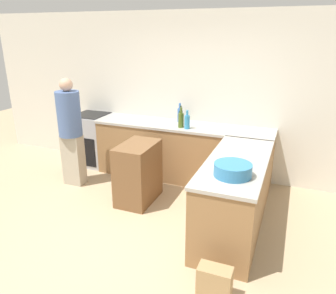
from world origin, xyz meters
TOP-DOWN VIEW (x-y plane):
  - ground_plane at (0.00, 0.00)m, footprint 14.00×14.00m
  - wall_back at (0.00, 2.23)m, footprint 8.00×0.06m
  - counter_back at (0.00, 1.87)m, footprint 2.93×0.68m
  - counter_peninsula at (1.12, 0.65)m, footprint 0.69×1.83m
  - range_oven at (-1.77, 1.89)m, footprint 0.60×0.63m
  - island_table at (-0.32, 0.89)m, footprint 0.46×0.73m
  - mixing_bowl at (1.15, 0.18)m, footprint 0.40×0.40m
  - wine_bottle_dark at (-0.04, 1.90)m, footprint 0.06×0.06m
  - water_bottle_blue at (-0.10, 2.03)m, footprint 0.08×0.08m
  - dish_soap_bottle at (0.15, 1.68)m, footprint 0.09×0.09m
  - olive_oil_bottle at (0.03, 1.72)m, footprint 0.09×0.09m
  - person_by_range at (-1.55, 1.02)m, footprint 0.36×0.36m
  - paper_bag at (1.19, -0.56)m, footprint 0.32×0.17m

SIDE VIEW (x-z plane):
  - ground_plane at x=0.00m, z-range 0.00..0.00m
  - paper_bag at x=1.19m, z-range 0.00..0.34m
  - island_table at x=-0.32m, z-range 0.00..0.87m
  - counter_back at x=0.00m, z-range 0.00..0.94m
  - counter_peninsula at x=1.12m, z-range 0.00..0.94m
  - range_oven at x=-1.77m, z-range 0.00..0.95m
  - person_by_range at x=-1.55m, z-range 0.07..1.79m
  - mixing_bowl at x=1.15m, z-range 0.94..1.08m
  - dish_soap_bottle at x=0.15m, z-range 0.91..1.20m
  - wine_bottle_dark at x=-0.04m, z-range 0.91..1.21m
  - water_bottle_blue at x=-0.10m, z-range 0.91..1.22m
  - olive_oil_bottle at x=0.03m, z-range 0.91..1.22m
  - wall_back at x=0.00m, z-range 0.00..2.70m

